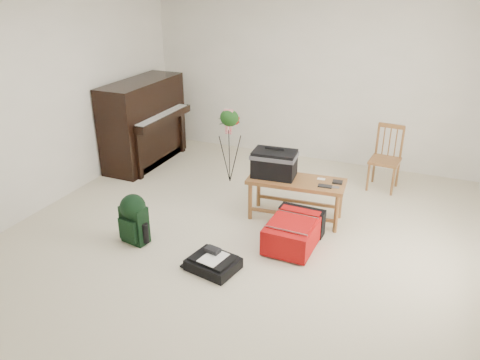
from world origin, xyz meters
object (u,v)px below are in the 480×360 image
at_px(bench, 282,168).
at_px(green_backpack, 134,217).
at_px(piano, 145,124).
at_px(dining_chair, 385,159).
at_px(red_suitcase, 295,229).
at_px(flower_stand, 230,146).
at_px(black_duffel, 213,263).

relative_size(bench, green_backpack, 2.05).
xyz_separation_m(piano, dining_chair, (3.46, 0.44, -0.18)).
height_order(red_suitcase, flower_stand, flower_stand).
xyz_separation_m(bench, dining_chair, (1.02, 1.28, -0.18)).
height_order(bench, flower_stand, flower_stand).
height_order(piano, red_suitcase, piano).
distance_m(black_duffel, flower_stand, 2.16).
relative_size(black_duffel, green_backpack, 0.94).
height_order(bench, green_backpack, bench).
bearing_deg(bench, green_backpack, -140.80).
bearing_deg(red_suitcase, flower_stand, 139.05).
relative_size(green_backpack, flower_stand, 0.52).
bearing_deg(green_backpack, flower_stand, 90.92).
height_order(bench, dining_chair, dining_chair).
xyz_separation_m(piano, black_duffel, (2.20, -2.17, -0.53)).
bearing_deg(dining_chair, piano, -167.85).
xyz_separation_m(piano, green_backpack, (1.20, -2.04, -0.29)).
height_order(dining_chair, green_backpack, dining_chair).
height_order(piano, flower_stand, piano).
distance_m(bench, black_duffel, 1.45).
relative_size(bench, red_suitcase, 1.57).
height_order(dining_chair, flower_stand, flower_stand).
height_order(piano, bench, piano).
bearing_deg(black_duffel, bench, 90.71).
bearing_deg(piano, green_backpack, -59.63).
relative_size(piano, red_suitcase, 2.05).
height_order(piano, black_duffel, piano).
height_order(piano, dining_chair, piano).
bearing_deg(black_duffel, red_suitcase, 64.02).
distance_m(piano, bench, 2.58).
relative_size(black_duffel, flower_stand, 0.49).
bearing_deg(green_backpack, bench, 53.58).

